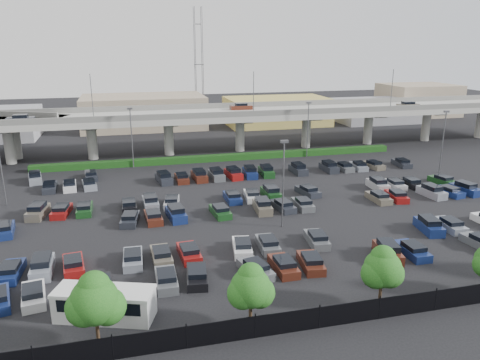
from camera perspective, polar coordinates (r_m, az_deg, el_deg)
The scene contains 10 objects.
ground at distance 62.43m, azimuth 2.73°, elevation -2.99°, with size 280.00×280.00×0.00m, color black.
overpass at distance 90.97m, azimuth -3.22°, elevation 7.68°, with size 150.00×13.00×15.80m.
hedge at distance 85.53m, azimuth -2.11°, elevation 2.75°, with size 66.00×1.60×1.10m, color #133710.
fence at distance 38.60m, azimuth 15.21°, elevation -15.10°, with size 70.00×0.10×2.00m.
tree_row at distance 38.80m, azimuth 15.43°, elevation -10.53°, with size 65.07×3.66×5.94m.
shuttle_bus at distance 38.91m, azimuth -16.18°, elevation -14.16°, with size 8.10×5.05×2.46m.
parked_cars at distance 59.79m, azimuth 3.02°, elevation -3.26°, with size 63.09×41.68×1.67m.
light_poles at distance 61.50m, azimuth -1.41°, elevation 2.78°, with size 66.90×48.38×10.30m.
distant_buildings at distance 122.96m, azimuth -0.08°, elevation 8.46°, with size 138.00×24.00×9.00m.
comm_tower at distance 132.13m, azimuth -5.04°, elevation 14.12°, with size 2.40×2.40×30.00m.
Camera 1 is at (-17.29, -56.31, 20.69)m, focal length 35.00 mm.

